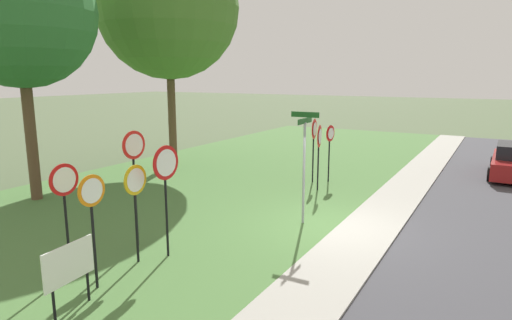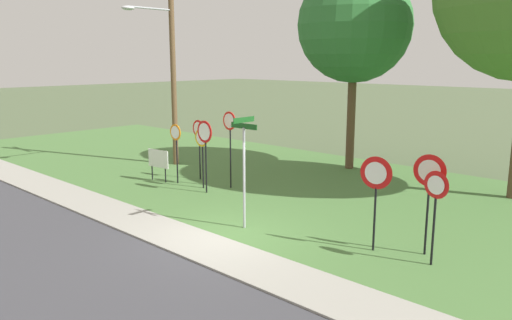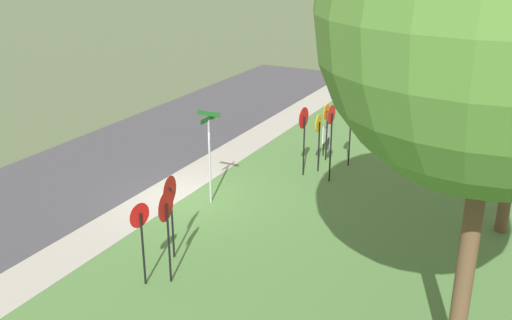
{
  "view_description": "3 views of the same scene",
  "coord_description": "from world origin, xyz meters",
  "px_view_note": "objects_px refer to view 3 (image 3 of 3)",
  "views": [
    {
      "loc": [
        -11.0,
        -3.72,
        4.16
      ],
      "look_at": [
        0.52,
        2.85,
        1.58
      ],
      "focal_mm": 30.38,
      "sensor_mm": 36.0,
      "label": 1
    },
    {
      "loc": [
        9.51,
        -8.77,
        4.76
      ],
      "look_at": [
        -1.42,
        2.87,
        1.54
      ],
      "focal_mm": 35.25,
      "sensor_mm": 36.0,
      "label": 2
    },
    {
      "loc": [
        15.11,
        10.45,
        8.25
      ],
      "look_at": [
        -0.4,
        2.51,
        1.71
      ],
      "focal_mm": 40.95,
      "sensor_mm": 36.0,
      "label": 3
    }
  ],
  "objects_px": {
    "notice_board": "(326,134)",
    "oak_tree_right": "(502,14)",
    "yield_sign_near_right": "(140,225)",
    "yield_sign_far_left": "(166,215)",
    "street_name_post": "(209,150)",
    "stop_sign_far_center": "(350,123)",
    "stop_sign_far_right": "(327,121)",
    "stop_sign_far_left": "(304,126)",
    "yield_sign_near_left": "(170,198)",
    "utility_pole": "(404,26)",
    "stop_sign_near_right": "(319,131)",
    "stop_sign_near_left": "(331,127)"
  },
  "relations": [
    {
      "from": "notice_board",
      "to": "oak_tree_right",
      "type": "xyz_separation_m",
      "value": [
        10.94,
        6.94,
        6.25
      ]
    },
    {
      "from": "yield_sign_near_right",
      "to": "yield_sign_far_left",
      "type": "height_order",
      "value": "yield_sign_far_left"
    },
    {
      "from": "yield_sign_far_left",
      "to": "street_name_post",
      "type": "height_order",
      "value": "street_name_post"
    },
    {
      "from": "stop_sign_far_center",
      "to": "yield_sign_near_right",
      "type": "xyz_separation_m",
      "value": [
        10.45,
        -1.89,
        -0.06
      ]
    },
    {
      "from": "stop_sign_far_center",
      "to": "street_name_post",
      "type": "bearing_deg",
      "value": -27.29
    },
    {
      "from": "stop_sign_far_center",
      "to": "stop_sign_far_right",
      "type": "bearing_deg",
      "value": -97.66
    },
    {
      "from": "stop_sign_far_left",
      "to": "yield_sign_near_left",
      "type": "distance_m",
      "value": 7.31
    },
    {
      "from": "stop_sign_far_center",
      "to": "yield_sign_near_left",
      "type": "bearing_deg",
      "value": -11.26
    },
    {
      "from": "stop_sign_far_left",
      "to": "oak_tree_right",
      "type": "height_order",
      "value": "oak_tree_right"
    },
    {
      "from": "street_name_post",
      "to": "notice_board",
      "type": "height_order",
      "value": "street_name_post"
    },
    {
      "from": "stop_sign_far_right",
      "to": "utility_pole",
      "type": "xyz_separation_m",
      "value": [
        -2.9,
        2.04,
        3.43
      ]
    },
    {
      "from": "yield_sign_near_left",
      "to": "stop_sign_far_left",
      "type": "bearing_deg",
      "value": 163.53
    },
    {
      "from": "yield_sign_near_left",
      "to": "yield_sign_near_right",
      "type": "distance_m",
      "value": 1.47
    },
    {
      "from": "street_name_post",
      "to": "oak_tree_right",
      "type": "bearing_deg",
      "value": 61.1
    },
    {
      "from": "oak_tree_right",
      "to": "street_name_post",
      "type": "bearing_deg",
      "value": -117.91
    },
    {
      "from": "stop_sign_far_right",
      "to": "yield_sign_near_right",
      "type": "relative_size",
      "value": 1.02
    },
    {
      "from": "stop_sign_near_right",
      "to": "stop_sign_far_right",
      "type": "relative_size",
      "value": 0.97
    },
    {
      "from": "stop_sign_far_left",
      "to": "yield_sign_near_left",
      "type": "height_order",
      "value": "stop_sign_far_left"
    },
    {
      "from": "yield_sign_near_right",
      "to": "utility_pole",
      "type": "bearing_deg",
      "value": 177.3
    },
    {
      "from": "stop_sign_far_left",
      "to": "street_name_post",
      "type": "relative_size",
      "value": 0.82
    },
    {
      "from": "stop_sign_far_right",
      "to": "yield_sign_near_right",
      "type": "bearing_deg",
      "value": -4.91
    },
    {
      "from": "yield_sign_near_right",
      "to": "street_name_post",
      "type": "xyz_separation_m",
      "value": [
        -5.04,
        -1.07,
        0.21
      ]
    },
    {
      "from": "stop_sign_near_left",
      "to": "yield_sign_far_left",
      "type": "height_order",
      "value": "stop_sign_near_left"
    },
    {
      "from": "stop_sign_near_right",
      "to": "yield_sign_far_left",
      "type": "bearing_deg",
      "value": -5.33
    },
    {
      "from": "yield_sign_near_right",
      "to": "stop_sign_near_left",
      "type": "bearing_deg",
      "value": 177.75
    },
    {
      "from": "stop_sign_near_right",
      "to": "oak_tree_right",
      "type": "height_order",
      "value": "oak_tree_right"
    },
    {
      "from": "stop_sign_near_left",
      "to": "stop_sign_far_left",
      "type": "xyz_separation_m",
      "value": [
        -0.13,
        -1.09,
        -0.15
      ]
    },
    {
      "from": "yield_sign_far_left",
      "to": "utility_pole",
      "type": "relative_size",
      "value": 0.27
    },
    {
      "from": "oak_tree_right",
      "to": "notice_board",
      "type": "bearing_deg",
      "value": -147.63
    },
    {
      "from": "yield_sign_near_right",
      "to": "notice_board",
      "type": "distance_m",
      "value": 11.46
    },
    {
      "from": "yield_sign_near_right",
      "to": "street_name_post",
      "type": "relative_size",
      "value": 0.71
    },
    {
      "from": "stop_sign_far_center",
      "to": "utility_pole",
      "type": "distance_m",
      "value": 4.66
    },
    {
      "from": "stop_sign_near_left",
      "to": "stop_sign_far_center",
      "type": "height_order",
      "value": "stop_sign_near_left"
    },
    {
      "from": "stop_sign_far_left",
      "to": "yield_sign_near_left",
      "type": "xyz_separation_m",
      "value": [
        7.26,
        -0.83,
        -0.12
      ]
    },
    {
      "from": "stop_sign_far_center",
      "to": "stop_sign_near_left",
      "type": "bearing_deg",
      "value": -1.67
    },
    {
      "from": "stop_sign_far_left",
      "to": "stop_sign_far_center",
      "type": "height_order",
      "value": "stop_sign_far_left"
    },
    {
      "from": "stop_sign_far_left",
      "to": "utility_pole",
      "type": "relative_size",
      "value": 0.28
    },
    {
      "from": "utility_pole",
      "to": "yield_sign_near_right",
      "type": "bearing_deg",
      "value": -12.22
    },
    {
      "from": "yield_sign_near_right",
      "to": "oak_tree_right",
      "type": "xyz_separation_m",
      "value": [
        -0.47,
        7.54,
        5.42
      ]
    },
    {
      "from": "yield_sign_near_right",
      "to": "stop_sign_far_center",
      "type": "bearing_deg",
      "value": 179.28
    },
    {
      "from": "stop_sign_near_left",
      "to": "stop_sign_far_center",
      "type": "relative_size",
      "value": 1.2
    },
    {
      "from": "stop_sign_far_left",
      "to": "stop_sign_far_right",
      "type": "distance_m",
      "value": 1.92
    },
    {
      "from": "stop_sign_far_left",
      "to": "yield_sign_near_right",
      "type": "xyz_separation_m",
      "value": [
        8.72,
        -0.7,
        -0.25
      ]
    },
    {
      "from": "yield_sign_near_left",
      "to": "oak_tree_right",
      "type": "distance_m",
      "value": 9.37
    },
    {
      "from": "stop_sign_far_left",
      "to": "yield_sign_near_left",
      "type": "bearing_deg",
      "value": -4.04
    },
    {
      "from": "stop_sign_far_left",
      "to": "notice_board",
      "type": "height_order",
      "value": "stop_sign_far_left"
    },
    {
      "from": "stop_sign_near_left",
      "to": "yield_sign_near_left",
      "type": "xyz_separation_m",
      "value": [
        7.13,
        -1.92,
        -0.26
      ]
    },
    {
      "from": "stop_sign_near_left",
      "to": "stop_sign_near_right",
      "type": "distance_m",
      "value": 1.12
    },
    {
      "from": "stop_sign_near_left",
      "to": "yield_sign_near_left",
      "type": "relative_size",
      "value": 1.19
    },
    {
      "from": "stop_sign_near_right",
      "to": "oak_tree_right",
      "type": "xyz_separation_m",
      "value": [
        8.84,
        6.48,
        5.47
      ]
    }
  ]
}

